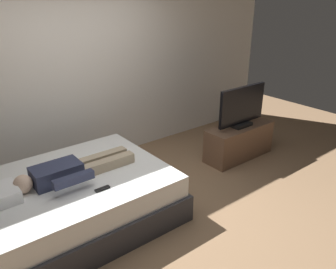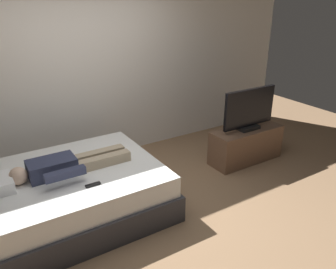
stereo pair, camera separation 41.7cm
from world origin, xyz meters
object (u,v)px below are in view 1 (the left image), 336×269
Objects in this scene: remote at (102,189)px; tv at (242,107)px; tv_stand at (239,141)px; person at (70,171)px; bed at (71,201)px.

remote is 2.49m from tv.
remote is at bearing -171.61° from tv.
tv reaches higher than remote.
remote is at bearing -171.61° from tv_stand.
tv reaches higher than tv_stand.
person is at bearing 179.03° from tv_stand.
bed is at bearing 178.98° from tv_stand.
person reaches higher than tv_stand.
remote is (0.15, -0.40, -0.07)m from person.
remote is (0.18, -0.41, 0.29)m from bed.
tv is (2.45, 0.36, 0.24)m from remote.
bed is 2.68m from tv.
person is 8.40× the size of remote.
person is at bearing 110.47° from remote.
bed is 1.66× the size of person.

